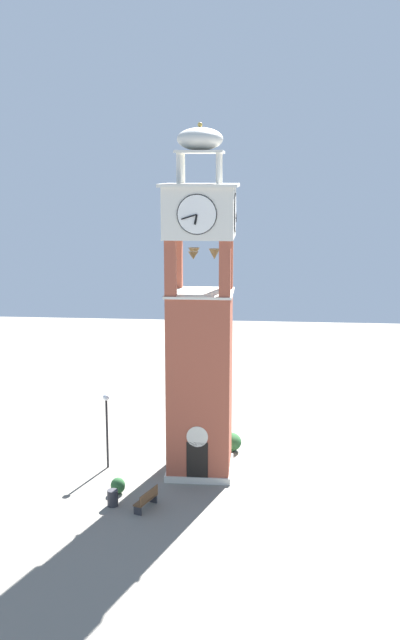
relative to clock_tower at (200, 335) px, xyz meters
name	(u,v)px	position (x,y,z in m)	size (l,w,h in m)	color
ground	(200,471)	(0.00, 0.00, -7.50)	(80.00, 80.00, 0.00)	gray
clock_tower	(200,335)	(0.00, 0.00, 0.00)	(3.83, 3.83, 18.12)	#9E4C38
park_bench	(147,499)	(-2.14, -4.65, -7.02)	(1.01, 1.65, 0.95)	brown
lamp_post	(107,417)	(-5.03, 0.03, -4.65)	(0.36, 0.36, 4.16)	black
trash_bin	(113,498)	(-3.82, -4.47, -7.10)	(0.52, 0.52, 0.80)	#2D2D33
shrub_near_entry	(230,442)	(1.49, 2.98, -6.97)	(1.28, 1.28, 1.06)	#28562D
shrub_left_of_tower	(118,486)	(-3.85, -3.09, -7.09)	(0.73, 0.73, 0.81)	#28562D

